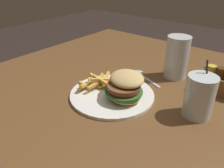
{
  "coord_description": "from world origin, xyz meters",
  "views": [
    {
      "loc": [
        0.34,
        -0.58,
        1.09
      ],
      "look_at": [
        -0.05,
        -0.1,
        0.75
      ],
      "focal_mm": 35.0,
      "sensor_mm": 36.0,
      "label": 1
    }
  ],
  "objects_px": {
    "meal_plate_near": "(118,90)",
    "juice_glass": "(199,98)",
    "spoon": "(140,74)",
    "condiment_caddy": "(218,83)",
    "beer_glass": "(177,58)"
  },
  "relations": [
    {
      "from": "meal_plate_near",
      "to": "spoon",
      "type": "bearing_deg",
      "value": 100.26
    },
    {
      "from": "spoon",
      "to": "condiment_caddy",
      "type": "bearing_deg",
      "value": -145.8
    },
    {
      "from": "meal_plate_near",
      "to": "beer_glass",
      "type": "xyz_separation_m",
      "value": [
        0.08,
        0.26,
        0.05
      ]
    },
    {
      "from": "beer_glass",
      "to": "condiment_caddy",
      "type": "height_order",
      "value": "beer_glass"
    },
    {
      "from": "meal_plate_near",
      "to": "condiment_caddy",
      "type": "xyz_separation_m",
      "value": [
        0.24,
        0.25,
        0.0
      ]
    },
    {
      "from": "spoon",
      "to": "condiment_caddy",
      "type": "xyz_separation_m",
      "value": [
        0.27,
        0.06,
        0.03
      ]
    },
    {
      "from": "juice_glass",
      "to": "spoon",
      "type": "bearing_deg",
      "value": 156.0
    },
    {
      "from": "condiment_caddy",
      "to": "spoon",
      "type": "bearing_deg",
      "value": -167.3
    },
    {
      "from": "meal_plate_near",
      "to": "beer_glass",
      "type": "height_order",
      "value": "beer_glass"
    },
    {
      "from": "spoon",
      "to": "condiment_caddy",
      "type": "relative_size",
      "value": 1.15
    },
    {
      "from": "beer_glass",
      "to": "juice_glass",
      "type": "bearing_deg",
      "value": -50.76
    },
    {
      "from": "juice_glass",
      "to": "condiment_caddy",
      "type": "xyz_separation_m",
      "value": [
        0.0,
        0.18,
        -0.03
      ]
    },
    {
      "from": "meal_plate_near",
      "to": "juice_glass",
      "type": "xyz_separation_m",
      "value": [
        0.23,
        0.07,
        0.03
      ]
    },
    {
      "from": "juice_glass",
      "to": "condiment_caddy",
      "type": "relative_size",
      "value": 1.27
    },
    {
      "from": "meal_plate_near",
      "to": "condiment_caddy",
      "type": "distance_m",
      "value": 0.35
    }
  ]
}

